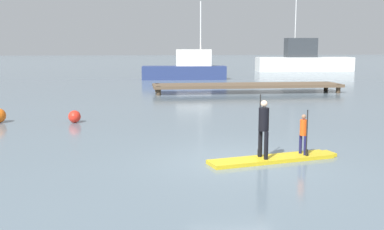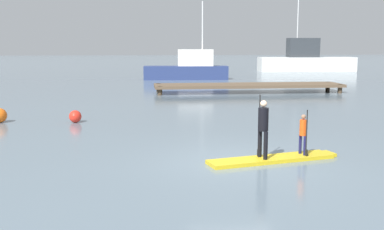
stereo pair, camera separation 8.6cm
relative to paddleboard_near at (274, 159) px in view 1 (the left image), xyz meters
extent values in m
plane|color=slate|center=(-0.97, 0.07, -0.05)|extent=(240.00, 240.00, 0.00)
cube|color=gold|center=(-0.07, -0.02, 0.00)|extent=(3.54, 1.47, 0.10)
cube|color=gold|center=(1.67, 0.40, 0.00)|extent=(0.34, 0.52, 0.09)
cylinder|color=black|center=(-0.36, 0.08, 0.41)|extent=(0.11, 0.11, 0.73)
cylinder|color=black|center=(-0.29, -0.23, 0.41)|extent=(0.11, 0.11, 0.73)
cylinder|color=black|center=(-0.33, -0.08, 1.08)|extent=(0.32, 0.32, 0.60)
sphere|color=beige|center=(-0.33, -0.08, 1.49)|extent=(0.17, 0.17, 0.17)
cylinder|color=black|center=(-0.37, 0.12, 0.88)|extent=(0.03, 0.03, 1.66)
cube|color=black|center=(-0.37, 0.12, 0.14)|extent=(0.06, 0.14, 0.18)
cylinder|color=#19194C|center=(0.83, 0.31, 0.31)|extent=(0.08, 0.08, 0.52)
cylinder|color=#19194C|center=(0.88, 0.09, 0.31)|extent=(0.08, 0.08, 0.52)
cylinder|color=#E54C14|center=(0.86, 0.20, 0.79)|extent=(0.23, 0.23, 0.43)
sphere|color=#8C664C|center=(0.86, 0.20, 1.09)|extent=(0.12, 0.12, 0.12)
cylinder|color=black|center=(0.90, 0.04, 0.67)|extent=(0.03, 0.03, 1.24)
cube|color=black|center=(0.90, 0.04, 0.14)|extent=(0.06, 0.14, 0.18)
cube|color=silver|center=(15.39, 39.46, 0.75)|extent=(10.97, 3.05, 1.60)
cube|color=#33383D|center=(14.91, 39.49, 2.63)|extent=(3.49, 1.99, 2.15)
cylinder|color=silver|center=(14.23, 39.52, 6.09)|extent=(0.12, 0.12, 4.77)
cube|color=navy|center=(0.51, 28.78, 0.54)|extent=(7.41, 2.14, 1.17)
cube|color=white|center=(1.35, 28.73, 1.84)|extent=(3.13, 1.31, 1.45)
cylinder|color=silver|center=(1.96, 28.69, 4.62)|extent=(0.12, 0.12, 4.11)
cube|color=brown|center=(3.39, 17.25, 0.41)|extent=(11.99, 2.52, 0.18)
cylinder|color=#473828|center=(-2.31, 16.29, 0.22)|extent=(0.28, 0.28, 0.55)
cylinder|color=#473828|center=(-2.31, 18.21, 0.22)|extent=(0.28, 0.28, 0.55)
cylinder|color=#473828|center=(9.09, 16.29, 0.22)|extent=(0.28, 0.28, 0.55)
cylinder|color=#473828|center=(9.09, 18.21, 0.22)|extent=(0.28, 0.28, 0.55)
sphere|color=red|center=(-6.05, 6.76, 0.19)|extent=(0.49, 0.49, 0.49)
camera|label=1|loc=(-3.57, -11.60, 3.01)|focal=43.21mm
camera|label=2|loc=(-3.48, -11.61, 3.01)|focal=43.21mm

